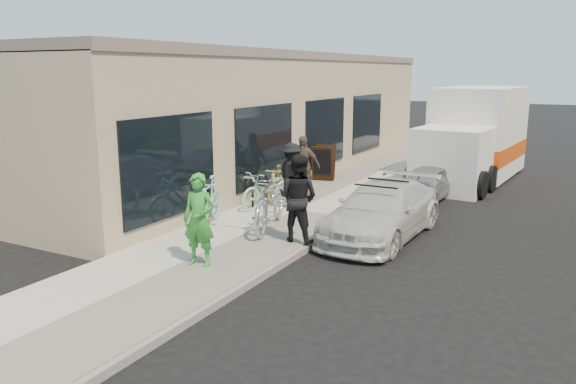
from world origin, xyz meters
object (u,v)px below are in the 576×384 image
at_px(sedan_silver, 426,183).
at_px(tandem_bike, 271,200).
at_px(sandwich_board, 323,163).
at_px(bystander_a, 292,173).
at_px(moving_truck, 474,139).
at_px(cruiser_bike_a, 209,202).
at_px(cruiser_bike_b, 268,189).
at_px(bike_rack, 256,186).
at_px(bystander_b, 302,166).
at_px(cruiser_bike_c, 276,183).
at_px(sedan_white, 382,211).
at_px(woman_rider, 199,220).
at_px(man_standing, 298,198).

bearing_deg(sedan_silver, tandem_bike, -109.26).
distance_m(sandwich_board, bystander_a, 3.29).
height_order(moving_truck, cruiser_bike_a, moving_truck).
bearing_deg(cruiser_bike_a, bystander_a, 57.89).
relative_size(moving_truck, cruiser_bike_b, 3.53).
height_order(sandwich_board, tandem_bike, tandem_bike).
xyz_separation_m(bike_rack, bystander_b, (0.54, 1.64, 0.35)).
xyz_separation_m(moving_truck, bystander_b, (-3.63, -5.68, -0.36)).
bearing_deg(bystander_b, cruiser_bike_c, -125.66).
bearing_deg(cruiser_bike_b, bystander_b, 97.66).
relative_size(sedan_white, bystander_b, 2.47).
relative_size(woman_rider, bystander_a, 1.05).
distance_m(moving_truck, man_standing, 9.79).
height_order(cruiser_bike_a, cruiser_bike_b, cruiser_bike_a).
bearing_deg(bike_rack, man_standing, -43.41).
bearing_deg(bike_rack, bystander_b, 71.92).
bearing_deg(man_standing, bike_rack, -41.88).
distance_m(sedan_white, cruiser_bike_c, 3.88).
height_order(sandwich_board, cruiser_bike_a, sandwich_board).
distance_m(cruiser_bike_a, bystander_b, 3.87).
relative_size(tandem_bike, cruiser_bike_b, 1.35).
xyz_separation_m(sandwich_board, sedan_white, (3.60, -4.72, -0.12)).
bearing_deg(cruiser_bike_b, cruiser_bike_c, 118.29).
height_order(man_standing, bystander_a, man_standing).
bearing_deg(bike_rack, woman_rider, -70.86).
height_order(sedan_silver, cruiser_bike_a, cruiser_bike_a).
bearing_deg(man_standing, sedan_white, -128.30).
bearing_deg(cruiser_bike_b, sedan_silver, 59.20).
xyz_separation_m(sedan_white, cruiser_bike_c, (-3.56, 1.55, 0.01)).
relative_size(sedan_white, cruiser_bike_a, 2.30).
bearing_deg(moving_truck, tandem_bike, -102.46).
xyz_separation_m(sedan_white, moving_truck, (0.44, 8.09, 0.76)).
relative_size(cruiser_bike_a, bystander_a, 1.14).
xyz_separation_m(sedan_white, tandem_bike, (-2.27, -0.96, 0.19)).
xyz_separation_m(sedan_silver, man_standing, (-1.19, -5.68, 0.57)).
bearing_deg(cruiser_bike_b, bystander_a, 81.30).
height_order(man_standing, cruiser_bike_b, man_standing).
relative_size(sedan_silver, tandem_bike, 1.17).
bearing_deg(cruiser_bike_b, sandwich_board, 106.69).
relative_size(man_standing, bystander_a, 1.13).
distance_m(bike_rack, bystander_b, 1.76).
xyz_separation_m(bike_rack, sedan_white, (3.72, -0.76, -0.05)).
relative_size(bike_rack, cruiser_bike_b, 0.46).
xyz_separation_m(man_standing, bystander_b, (-1.90, 3.95, -0.06)).
bearing_deg(sandwich_board, bike_rack, -104.01).
relative_size(bike_rack, man_standing, 0.45).
height_order(moving_truck, cruiser_bike_b, moving_truck).
relative_size(bike_rack, tandem_bike, 0.34).
relative_size(bike_rack, woman_rider, 0.49).
distance_m(sedan_white, moving_truck, 8.13).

